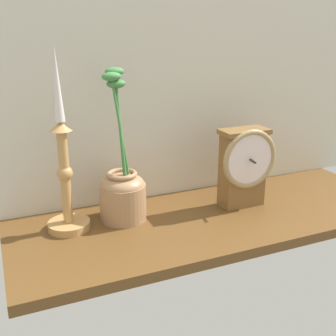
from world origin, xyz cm
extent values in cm
cube|color=brown|center=(0.00, 0.00, -1.20)|extent=(100.00, 36.00, 2.40)
cube|color=beige|center=(0.00, 18.50, 32.50)|extent=(120.00, 2.00, 65.00)
cube|color=brown|center=(9.18, 3.06, 9.53)|extent=(11.03, 5.69, 19.07)
cube|color=brown|center=(9.18, 3.06, 19.67)|extent=(12.35, 6.37, 1.20)
torus|color=tan|center=(9.18, -0.18, 13.28)|extent=(15.20, 1.38, 15.20)
cylinder|color=white|center=(9.18, -0.28, 13.28)|extent=(12.71, 0.40, 12.71)
cube|color=black|center=(9.18, -0.58, 13.28)|extent=(1.43, 4.87, 0.30)
cylinder|color=tan|center=(-34.99, 6.68, 0.90)|extent=(9.69, 9.69, 1.80)
cylinder|color=tan|center=(-34.99, 6.68, 12.58)|extent=(2.23, 2.23, 21.56)
sphere|color=tan|center=(-34.99, 6.68, 13.66)|extent=(3.56, 3.56, 3.56)
cone|color=tan|center=(-34.99, 6.68, 24.36)|extent=(4.95, 4.95, 2.00)
cone|color=silver|center=(-34.99, 6.68, 33.23)|extent=(2.13, 2.13, 15.75)
cylinder|color=#AA7F59|center=(-21.76, 6.92, 4.42)|extent=(11.20, 11.20, 8.83)
ellipsoid|color=#AA7F59|center=(-21.76, 6.92, 8.83)|extent=(10.64, 10.64, 5.32)
torus|color=#AA7F59|center=(-21.76, 6.92, 11.49)|extent=(7.27, 7.27, 1.11)
cylinder|color=#408142|center=(-21.76, 6.92, 21.97)|extent=(1.07, 2.82, 20.91)
ellipsoid|color=#408142|center=(-22.00, 8.03, 32.44)|extent=(4.40, 2.80, 2.00)
cylinder|color=#408142|center=(-21.76, 6.92, 23.26)|extent=(1.11, 4.54, 23.31)
ellipsoid|color=#408142|center=(-22.02, 8.89, 35.02)|extent=(4.40, 2.80, 2.00)
cylinder|color=#408142|center=(-21.76, 6.92, 22.82)|extent=(3.38, 1.59, 22.57)
ellipsoid|color=#408142|center=(-23.15, 7.41, 34.15)|extent=(4.40, 2.80, 2.00)
camera|label=1|loc=(-48.39, -82.49, 44.63)|focal=44.67mm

